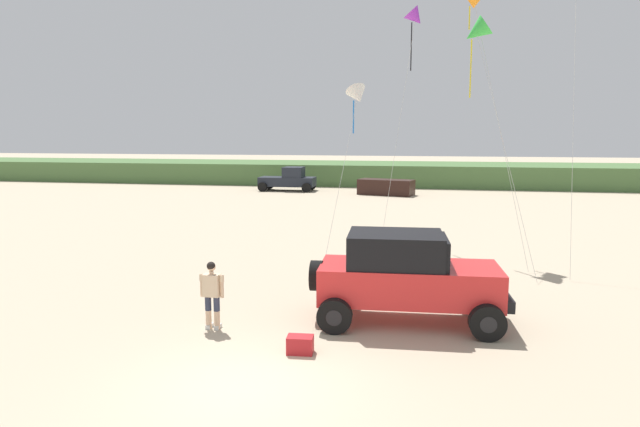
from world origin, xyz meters
TOP-DOWN VIEW (x-y plane):
  - ground_plane at (0.00, 0.00)m, footprint 220.00×220.00m
  - dune_ridge at (-4.01, 42.90)m, footprint 90.00×9.22m
  - jeep at (2.82, 4.14)m, footprint 4.92×2.61m
  - person_watching at (-1.73, 2.74)m, footprint 0.62×0.31m
  - cooler_box at (0.67, 1.70)m, footprint 0.59×0.40m
  - distant_pickup at (-7.87, 34.63)m, footprint 4.62×2.40m
  - distant_sedan at (0.30, 33.01)m, footprint 4.49×2.69m
  - kite_red_delta at (4.96, 12.58)m, footprint 2.45×4.76m
  - kite_pink_ribbon at (2.65, 15.08)m, footprint 1.72×3.92m
  - kite_yellow_diamond at (4.93, 13.77)m, footprint 2.29×4.56m
  - kite_orange_streamer at (0.72, 11.02)m, footprint 1.26×4.00m

SIDE VIEW (x-z plane):
  - ground_plane at x=0.00m, z-range 0.00..0.00m
  - cooler_box at x=0.67m, z-range 0.00..0.38m
  - distant_sedan at x=0.30m, z-range 0.00..1.20m
  - person_watching at x=-1.73m, z-range 0.10..1.77m
  - distant_pickup at x=-7.87m, z-range -0.05..1.93m
  - dune_ridge at x=-4.01m, z-range 0.00..1.94m
  - jeep at x=2.82m, z-range 0.07..2.33m
  - kite_orange_streamer at x=0.72m, z-range 2.79..9.31m
  - kite_red_delta at x=4.96m, z-range 3.92..12.94m
  - kite_pink_ribbon at x=2.65m, z-range 4.48..14.57m
  - kite_yellow_diamond at x=4.93m, z-range 4.67..14.95m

